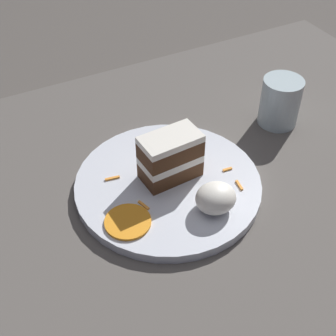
{
  "coord_description": "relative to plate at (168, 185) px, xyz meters",
  "views": [
    {
      "loc": [
        0.26,
        0.46,
        0.57
      ],
      "look_at": [
        0.01,
        -0.02,
        0.07
      ],
      "focal_mm": 50.0,
      "sensor_mm": 36.0,
      "label": 1
    }
  ],
  "objects": [
    {
      "name": "plate",
      "position": [
        0.0,
        0.0,
        0.0
      ],
      "size": [
        0.3,
        0.3,
        0.02
      ],
      "primitive_type": "cylinder",
      "color": "silver",
      "rests_on": "dining_table"
    },
    {
      "name": "drinking_glass",
      "position": [
        -0.27,
        -0.06,
        0.03
      ],
      "size": [
        0.07,
        0.07,
        0.09
      ],
      "color": "silver",
      "rests_on": "dining_table"
    },
    {
      "name": "orange_garnish",
      "position": [
        0.09,
        0.05,
        0.01
      ],
      "size": [
        0.07,
        0.07,
        0.0
      ],
      "primitive_type": "cylinder",
      "color": "orange",
      "rests_on": "plate"
    },
    {
      "name": "cream_dollop",
      "position": [
        -0.04,
        0.08,
        0.03
      ],
      "size": [
        0.06,
        0.06,
        0.04
      ],
      "primitive_type": "ellipsoid",
      "color": "white",
      "rests_on": "plate"
    },
    {
      "name": "ground_plane",
      "position": [
        -0.01,
        0.02,
        -0.04
      ],
      "size": [
        6.0,
        6.0,
        0.0
      ],
      "primitive_type": "plane",
      "color": "#4C4742",
      "rests_on": "ground"
    },
    {
      "name": "carrot_shreds_scatter",
      "position": [
        -0.01,
        0.02,
        0.01
      ],
      "size": [
        0.2,
        0.12,
        0.0
      ],
      "color": "orange",
      "rests_on": "plate"
    },
    {
      "name": "cake_slice",
      "position": [
        -0.01,
        -0.01,
        0.05
      ],
      "size": [
        0.1,
        0.06,
        0.08
      ],
      "rotation": [
        0.0,
        0.0,
        4.78
      ],
      "color": "#4C2D19",
      "rests_on": "plate"
    },
    {
      "name": "dining_table",
      "position": [
        -0.01,
        0.02,
        -0.02
      ],
      "size": [
        1.19,
        0.82,
        0.03
      ],
      "primitive_type": "cube",
      "color": "#56514C",
      "rests_on": "ground"
    }
  ]
}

